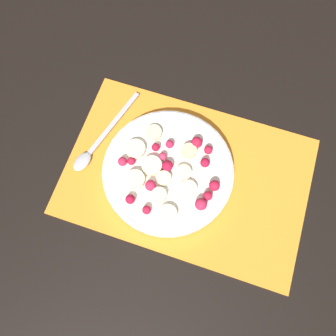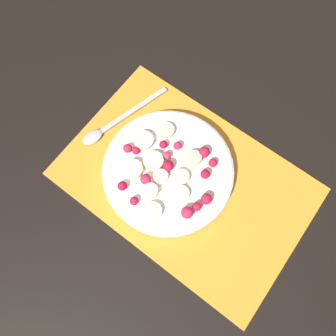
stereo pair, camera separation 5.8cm
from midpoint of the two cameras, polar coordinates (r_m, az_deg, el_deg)
ground_plane at (r=0.62m, az=0.63°, el=-1.81°), size 3.00×3.00×0.00m
placemat at (r=0.61m, az=0.63°, el=-1.73°), size 0.45×0.30×0.01m
fruit_bowl at (r=0.59m, az=-2.78°, el=-0.98°), size 0.24×0.24×0.05m
spoon at (r=0.65m, az=-15.08°, el=3.38°), size 0.07×0.20×0.01m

